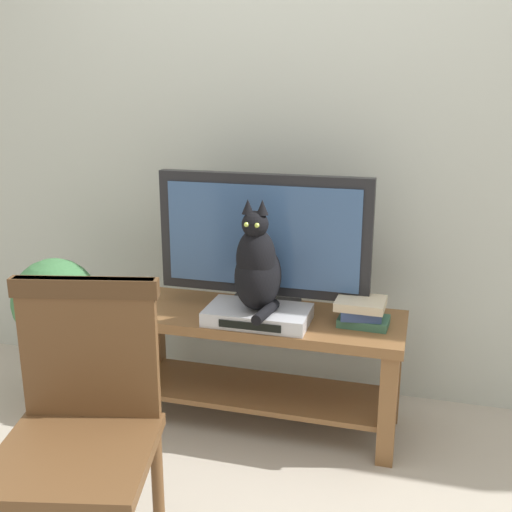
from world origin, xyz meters
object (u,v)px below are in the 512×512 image
tv (263,240)px  potted_plant (57,323)px  wooden_chair (81,415)px  media_box (258,315)px  tv_stand (259,347)px  book_stack (362,311)px  cat (257,268)px

tv → potted_plant: 1.03m
tv → wooden_chair: (-0.29, -1.06, -0.30)m
tv → media_box: bearing=-82.9°
tv_stand → tv: size_ratio=1.35×
book_stack → tv: bearing=171.9°
wooden_chair → tv_stand: bearing=73.8°
media_box → tv_stand: bearing=102.3°
potted_plant → media_box: bearing=3.5°
book_stack → media_box: bearing=-168.0°
media_box → wooden_chair: wooden_chair is taller
media_box → potted_plant: 0.95m
wooden_chair → tv: bearing=74.8°
wooden_chair → potted_plant: bearing=127.0°
tv → media_box: size_ratio=2.15×
tv_stand → media_box: size_ratio=2.90×
media_box → book_stack: 0.44m
book_stack → potted_plant: 1.38m
tv → cat: bearing=-83.1°
media_box → wooden_chair: size_ratio=0.47×
wooden_chair → book_stack: (0.73, 0.99, 0.04)m
cat → tv: bearing=96.9°
book_stack → cat: bearing=-166.3°
tv → cat: tv is taller
media_box → cat: (0.00, -0.01, 0.21)m
cat → potted_plant: 1.00m
cat → book_stack: cat is taller
potted_plant → tv_stand: bearing=9.0°
potted_plant → book_stack: bearing=6.2°
media_box → book_stack: bearing=12.0°
cat → potted_plant: bearing=-177.3°
tv → media_box: (0.02, -0.15, -0.29)m
media_box → cat: 0.21m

